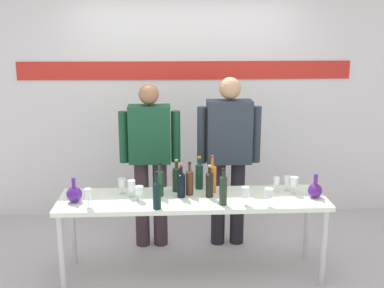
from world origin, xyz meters
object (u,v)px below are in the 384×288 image
object	(u,v)px
wine_bottle_8	(177,178)
wine_glass_right_3	(269,193)
display_table	(193,204)
presenter_right	(229,151)
presenter_left	(150,156)
wine_bottle_5	(212,177)
decanter_blue_left	(74,194)
wine_glass_left_0	(88,194)
wine_bottle_2	(210,183)
wine_glass_left_1	(139,191)
decanter_blue_right	(315,190)
wine_glass_right_0	(245,193)
wine_bottle_3	(157,194)
wine_glass_right_1	(294,182)
wine_bottle_1	(190,181)
wine_bottle_4	(199,175)
wine_glass_right_4	(277,181)
wine_glass_left_2	(122,183)
wine_bottle_6	(160,182)
wine_bottle_0	(181,183)
wine_glass_left_3	(132,186)
wine_bottle_7	(223,189)

from	to	relation	value
wine_bottle_8	wine_glass_right_3	bearing A→B (deg)	-28.84
display_table	presenter_right	size ratio (longest dim) A/B	1.36
display_table	presenter_left	distance (m)	0.77
wine_bottle_5	decanter_blue_left	bearing A→B (deg)	-171.24
display_table	wine_bottle_8	size ratio (longest dim) A/B	7.81
display_table	wine_bottle_5	size ratio (longest dim) A/B	6.84
wine_glass_left_0	wine_bottle_2	bearing A→B (deg)	10.78
wine_glass_left_1	presenter_right	bearing A→B (deg)	37.96
decanter_blue_left	wine_bottle_2	xyz separation A→B (m)	(1.15, 0.06, 0.06)
decanter_blue_right	wine_glass_right_0	distance (m)	0.65
decanter_blue_left	wine_bottle_2	world-z (taller)	wine_bottle_2
wine_bottle_3	wine_bottle_8	bearing A→B (deg)	67.75
decanter_blue_left	wine_glass_right_1	size ratio (longest dim) A/B	1.34
display_table	wine_bottle_8	bearing A→B (deg)	127.94
wine_bottle_3	wine_glass_right_0	bearing A→B (deg)	3.18
wine_bottle_1	wine_bottle_4	xyz separation A→B (m)	(0.09, 0.15, 0.01)
wine_glass_left_1	decanter_blue_left	bearing A→B (deg)	179.61
wine_glass_right_4	wine_bottle_3	bearing A→B (deg)	-162.30
wine_bottle_4	wine_glass_left_2	world-z (taller)	wine_bottle_4
decanter_blue_left	display_table	bearing A→B (deg)	2.69
wine_bottle_5	wine_glass_left_0	distance (m)	1.09
wine_glass_left_2	wine_glass_right_3	distance (m)	1.28
decanter_blue_left	presenter_left	world-z (taller)	presenter_left
decanter_blue_left	wine_bottle_1	size ratio (longest dim) A/B	0.71
decanter_blue_left	wine_bottle_6	size ratio (longest dim) A/B	0.70
display_table	wine_bottle_3	xyz separation A→B (m)	(-0.30, -0.23, 0.19)
wine_bottle_3	wine_glass_right_0	distance (m)	0.73
decanter_blue_left	wine_glass_left_0	distance (m)	0.19
decanter_blue_left	wine_glass_right_1	bearing A→B (deg)	2.78
wine_bottle_0	wine_bottle_4	world-z (taller)	wine_bottle_4
decanter_blue_left	wine_bottle_2	bearing A→B (deg)	3.18
wine_bottle_8	wine_glass_right_1	bearing A→B (deg)	-7.22
wine_bottle_0	wine_bottle_1	size ratio (longest dim) A/B	0.97
wine_glass_left_1	wine_glass_right_3	world-z (taller)	wine_glass_right_3
presenter_right	wine_glass_left_1	world-z (taller)	presenter_right
decanter_blue_left	wine_glass_left_0	world-z (taller)	decanter_blue_left
display_table	wine_bottle_5	distance (m)	0.30
wine_bottle_3	wine_glass_left_1	bearing A→B (deg)	129.77
wine_bottle_3	wine_glass_right_4	world-z (taller)	wine_bottle_3
wine_glass_left_2	wine_bottle_3	bearing A→B (deg)	-49.40
wine_glass_right_3	wine_glass_left_0	bearing A→B (deg)	177.71
wine_bottle_6	wine_glass_left_1	xyz separation A→B (m)	(-0.17, -0.11, -0.04)
wine_glass_left_0	display_table	bearing A→B (deg)	11.47
presenter_left	wine_bottle_5	world-z (taller)	presenter_left
wine_glass_left_2	wine_bottle_1	bearing A→B (deg)	-4.61
wine_bottle_8	wine_bottle_1	bearing A→B (deg)	-39.29
wine_bottle_0	wine_glass_right_4	size ratio (longest dim) A/B	2.05
wine_bottle_3	wine_glass_left_3	xyz separation A→B (m)	(-0.22, 0.28, -0.02)
presenter_right	wine_bottle_7	xyz separation A→B (m)	(-0.14, -0.78, -0.12)
wine_bottle_6	wine_bottle_1	bearing A→B (deg)	4.59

